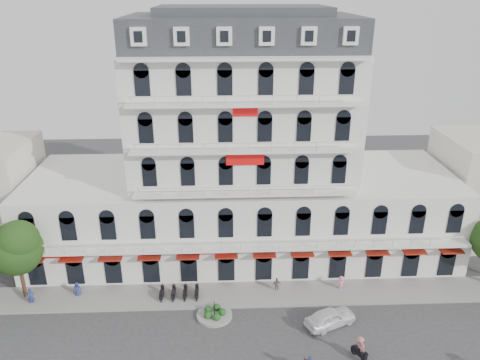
% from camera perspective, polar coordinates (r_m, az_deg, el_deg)
% --- Properties ---
extents(sidewalk, '(53.00, 4.00, 0.16)m').
position_cam_1_polar(sidewalk, '(46.23, 0.74, -13.78)').
color(sidewalk, gray).
rests_on(sidewalk, ground).
extents(main_building, '(45.00, 15.00, 25.80)m').
position_cam_1_polar(main_building, '(49.44, 0.25, 1.81)').
color(main_building, silver).
rests_on(main_building, ground).
extents(traffic_island, '(3.20, 3.20, 1.60)m').
position_cam_1_polar(traffic_island, '(43.70, -3.14, -15.99)').
color(traffic_island, gray).
rests_on(traffic_island, ground).
extents(parked_scooter_row, '(4.40, 1.80, 1.10)m').
position_cam_1_polar(parked_scooter_row, '(46.26, -7.37, -14.08)').
color(parked_scooter_row, black).
rests_on(parked_scooter_row, ground).
extents(tree_west_inner, '(4.76, 4.76, 8.25)m').
position_cam_1_polar(tree_west_inner, '(47.42, -25.66, -7.24)').
color(tree_west_inner, '#382314').
rests_on(tree_west_inner, ground).
extents(parked_car, '(5.00, 3.58, 1.58)m').
position_cam_1_polar(parked_car, '(43.15, 10.95, -16.12)').
color(parked_car, white).
rests_on(parked_car, ground).
extents(rider_center, '(1.05, 1.54, 2.10)m').
position_cam_1_polar(rider_center, '(40.32, 14.38, -19.14)').
color(rider_center, black).
rests_on(rider_center, ground).
extents(pedestrian_left, '(0.83, 0.62, 1.54)m').
position_cam_1_polar(pedestrian_left, '(48.26, -19.23, -12.48)').
color(pedestrian_left, navy).
rests_on(pedestrian_left, ground).
extents(pedestrian_mid, '(0.91, 0.45, 1.50)m').
position_cam_1_polar(pedestrian_mid, '(46.47, 4.51, -12.62)').
color(pedestrian_mid, slate).
rests_on(pedestrian_mid, ground).
extents(pedestrian_right, '(1.07, 0.71, 1.54)m').
position_cam_1_polar(pedestrian_right, '(47.56, 12.21, -12.18)').
color(pedestrian_right, pink).
rests_on(pedestrian_right, ground).
extents(pedestrian_far, '(0.72, 0.60, 1.70)m').
position_cam_1_polar(pedestrian_far, '(48.64, -24.13, -12.89)').
color(pedestrian_far, navy).
rests_on(pedestrian_far, ground).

